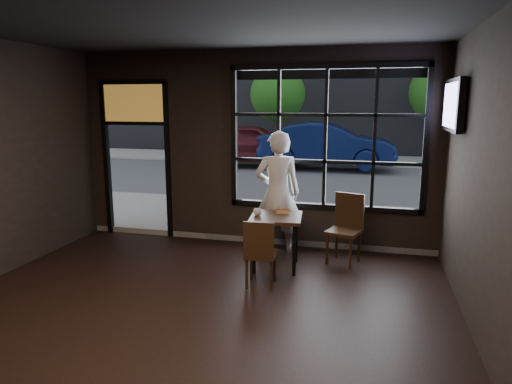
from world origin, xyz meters
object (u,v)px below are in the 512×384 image
(man, at_px, (278,193))
(navy_car, at_px, (327,145))
(chair_near, at_px, (261,252))
(cafe_table, at_px, (276,242))

(man, xyz_separation_m, navy_car, (-0.12, 9.29, -0.09))
(chair_near, xyz_separation_m, navy_car, (-0.18, 10.66, 0.43))
(chair_near, relative_size, man, 0.46)
(cafe_table, xyz_separation_m, man, (-0.12, 0.69, 0.58))
(man, bearing_deg, navy_car, -103.47)
(cafe_table, bearing_deg, man, 93.53)
(chair_near, distance_m, man, 1.47)
(cafe_table, xyz_separation_m, chair_near, (-0.06, -0.68, 0.06))
(chair_near, distance_m, navy_car, 10.67)
(man, relative_size, navy_car, 0.41)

